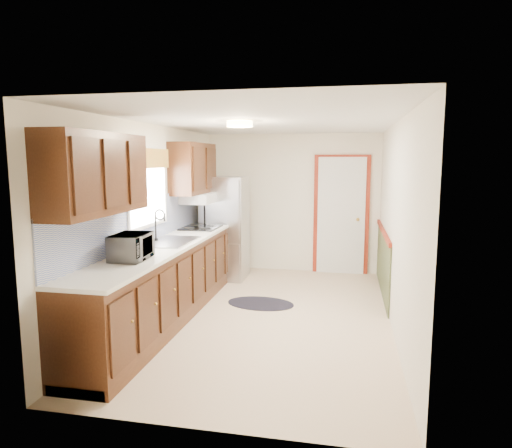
% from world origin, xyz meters
% --- Properties ---
extents(room_shell, '(3.20, 5.20, 2.52)m').
position_xyz_m(room_shell, '(0.00, 0.00, 1.20)').
color(room_shell, beige).
rests_on(room_shell, ground).
extents(kitchen_run, '(0.63, 4.00, 2.20)m').
position_xyz_m(kitchen_run, '(-1.24, -0.29, 0.81)').
color(kitchen_run, '#36190C').
rests_on(kitchen_run, ground).
extents(back_wall_trim, '(1.12, 2.30, 2.08)m').
position_xyz_m(back_wall_trim, '(0.99, 2.21, 0.89)').
color(back_wall_trim, maroon).
rests_on(back_wall_trim, ground).
extents(ceiling_fixture, '(0.30, 0.30, 0.06)m').
position_xyz_m(ceiling_fixture, '(-0.30, -0.20, 2.36)').
color(ceiling_fixture, '#FFD88C').
rests_on(ceiling_fixture, room_shell).
extents(microwave, '(0.30, 0.50, 0.32)m').
position_xyz_m(microwave, '(-1.20, -1.22, 1.10)').
color(microwave, white).
rests_on(microwave, kitchen_run).
extents(refrigerator, '(0.70, 0.71, 1.68)m').
position_xyz_m(refrigerator, '(-1.02, 1.75, 0.84)').
color(refrigerator, '#B7B7BC').
rests_on(refrigerator, ground).
extents(rug, '(0.97, 0.67, 0.01)m').
position_xyz_m(rug, '(-0.18, 0.47, 0.01)').
color(rug, black).
rests_on(rug, ground).
extents(cooktop, '(0.52, 0.62, 0.02)m').
position_xyz_m(cooktop, '(-1.19, 1.00, 0.95)').
color(cooktop, black).
rests_on(cooktop, kitchen_run).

